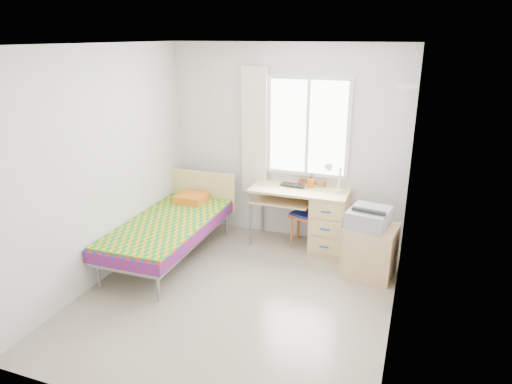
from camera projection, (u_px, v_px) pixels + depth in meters
floor at (237, 295)px, 4.95m from camera, size 3.50×3.50×0.00m
ceiling at (233, 44)px, 4.10m from camera, size 3.50×3.50×0.00m
wall_back at (286, 144)px, 6.08m from camera, size 3.20×0.00×3.20m
wall_left at (102, 166)px, 5.04m from camera, size 0.00×3.50×3.50m
wall_right at (404, 201)px, 4.01m from camera, size 0.00×3.50×3.50m
window at (308, 127)px, 5.88m from camera, size 1.10×0.04×1.30m
curtain at (254, 132)px, 6.10m from camera, size 0.35×0.05×1.70m
floating_shelf at (408, 86)px, 5.01m from camera, size 0.20×0.32×0.03m
bed at (172, 225)px, 5.71m from camera, size 0.96×2.03×0.87m
desk at (324, 218)px, 5.91m from camera, size 1.27×0.58×0.79m
chair at (310, 209)px, 6.02m from camera, size 0.48×0.48×0.88m
cabinet at (370, 250)px, 5.31m from camera, size 0.63×0.57×0.61m
printer at (369, 217)px, 5.18m from camera, size 0.50×0.56×0.21m
laptop at (291, 186)px, 5.96m from camera, size 0.36×0.25×0.03m
pen_cup at (311, 183)px, 5.96m from camera, size 0.10×0.10×0.11m
task_lamp at (333, 175)px, 5.62m from camera, size 0.23×0.32×0.41m
book at (284, 202)px, 6.02m from camera, size 0.19×0.26×0.02m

